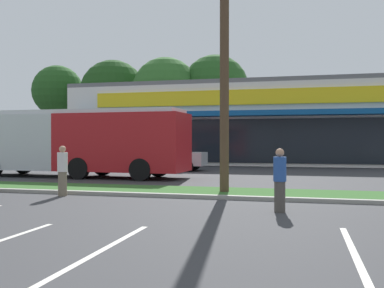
{
  "coord_description": "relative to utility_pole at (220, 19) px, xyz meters",
  "views": [
    {
      "loc": [
        6.55,
        -0.45,
        1.8
      ],
      "look_at": [
        1.87,
        18.1,
        1.64
      ],
      "focal_mm": 41.25,
      "sensor_mm": 36.0,
      "label": 1
    }
  ],
  "objects": [
    {
      "name": "grass_median",
      "position": [
        -3.92,
        0.22,
        -5.71
      ],
      "size": [
        56.0,
        2.2,
        0.12
      ],
      "primitive_type": "cube",
      "color": "#2D5B23",
      "rests_on": "ground_plane"
    },
    {
      "name": "curb_lip",
      "position": [
        -3.92,
        -1.0,
        -5.71
      ],
      "size": [
        56.0,
        0.24,
        0.12
      ],
      "primitive_type": "cube",
      "color": "#99968C",
      "rests_on": "ground_plane"
    },
    {
      "name": "parking_stripe_3",
      "position": [
        -0.55,
        -8.02,
        -5.77
      ],
      "size": [
        0.12,
        4.8,
        0.01
      ],
      "primitive_type": "cube",
      "color": "silver",
      "rests_on": "ground_plane"
    },
    {
      "name": "parking_stripe_4",
      "position": [
        3.42,
        -7.18,
        -5.77
      ],
      "size": [
        0.12,
        4.8,
        0.01
      ],
      "primitive_type": "cube",
      "color": "silver",
      "rests_on": "ground_plane"
    },
    {
      "name": "storefront_building",
      "position": [
        -1.98,
        21.69,
        -2.7
      ],
      "size": [
        25.99,
        12.29,
        6.14
      ],
      "color": "silver",
      "rests_on": "ground_plane"
    },
    {
      "name": "tree_far_left",
      "position": [
        -25.35,
        32.13,
        1.83
      ],
      "size": [
        5.91,
        5.91,
        10.58
      ],
      "color": "#473323",
      "rests_on": "ground_plane"
    },
    {
      "name": "tree_left",
      "position": [
        -17.49,
        30.3,
        1.18
      ],
      "size": [
        7.16,
        7.16,
        10.54
      ],
      "color": "#473323",
      "rests_on": "ground_plane"
    },
    {
      "name": "tree_mid_left",
      "position": [
        -10.93,
        28.54,
        1.01
      ],
      "size": [
        6.84,
        6.84,
        10.21
      ],
      "color": "#473323",
      "rests_on": "ground_plane"
    },
    {
      "name": "tree_mid",
      "position": [
        -6.08,
        29.97,
        1.3
      ],
      "size": [
        6.85,
        6.85,
        10.5
      ],
      "color": "#473323",
      "rests_on": "ground_plane"
    },
    {
      "name": "utility_pole",
      "position": [
        0.0,
        0.0,
        0.0
      ],
      "size": [
        3.13,
        2.38,
        10.84
      ],
      "color": "#4C3826",
      "rests_on": "ground_plane"
    },
    {
      "name": "city_bus",
      "position": [
        -8.18,
        5.33,
        -4.01
      ],
      "size": [
        11.22,
        2.93,
        3.25
      ],
      "rotation": [
        0.0,
        0.0,
        3.11
      ],
      "color": "#AD191E",
      "rests_on": "ground_plane"
    },
    {
      "name": "car_3",
      "position": [
        -4.96,
        10.89,
        -4.99
      ],
      "size": [
        4.11,
        1.89,
        1.49
      ],
      "rotation": [
        0.0,
        0.0,
        3.14
      ],
      "color": "#B7B7BC",
      "rests_on": "ground_plane"
    },
    {
      "name": "pedestrian_mid",
      "position": [
        -4.88,
        -1.51,
        -4.95
      ],
      "size": [
        0.33,
        0.33,
        1.62
      ],
      "rotation": [
        0.0,
        0.0,
        3.59
      ],
      "color": "#726651",
      "rests_on": "ground_plane"
    },
    {
      "name": "pedestrian_far",
      "position": [
        2.07,
        -3.04,
        -4.97
      ],
      "size": [
        0.32,
        0.32,
        1.6
      ],
      "rotation": [
        0.0,
        0.0,
        2.02
      ],
      "color": "#47423D",
      "rests_on": "ground_plane"
    }
  ]
}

